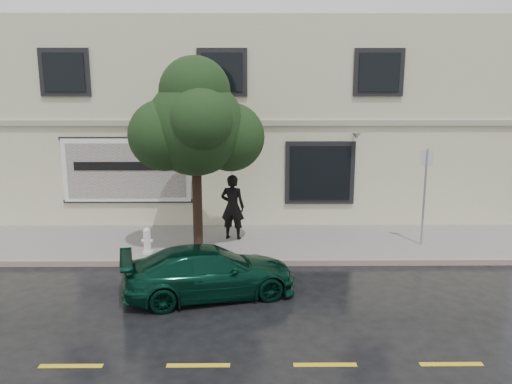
{
  "coord_description": "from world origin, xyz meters",
  "views": [
    {
      "loc": [
        0.93,
        -11.34,
        4.71
      ],
      "look_at": [
        1.05,
        2.2,
        1.88
      ],
      "focal_mm": 35.0,
      "sensor_mm": 36.0,
      "label": 1
    }
  ],
  "objects_px": {
    "car": "(210,272)",
    "street_tree": "(196,128)",
    "fire_hydrant": "(147,241)",
    "pedestrian": "(233,207)"
  },
  "relations": [
    {
      "from": "car",
      "to": "street_tree",
      "type": "bearing_deg",
      "value": -2.93
    },
    {
      "from": "pedestrian",
      "to": "street_tree",
      "type": "relative_size",
      "value": 0.41
    },
    {
      "from": "car",
      "to": "pedestrian",
      "type": "relative_size",
      "value": 1.98
    },
    {
      "from": "car",
      "to": "fire_hydrant",
      "type": "xyz_separation_m",
      "value": [
        -1.97,
        2.58,
        -0.06
      ]
    },
    {
      "from": "street_tree",
      "to": "fire_hydrant",
      "type": "relative_size",
      "value": 6.52
    },
    {
      "from": "pedestrian",
      "to": "car",
      "type": "bearing_deg",
      "value": 97.23
    },
    {
      "from": "car",
      "to": "fire_hydrant",
      "type": "distance_m",
      "value": 3.25
    },
    {
      "from": "car",
      "to": "pedestrian",
      "type": "bearing_deg",
      "value": -19.6
    },
    {
      "from": "pedestrian",
      "to": "street_tree",
      "type": "bearing_deg",
      "value": 62.37
    },
    {
      "from": "car",
      "to": "street_tree",
      "type": "distance_m",
      "value": 4.24
    }
  ]
}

